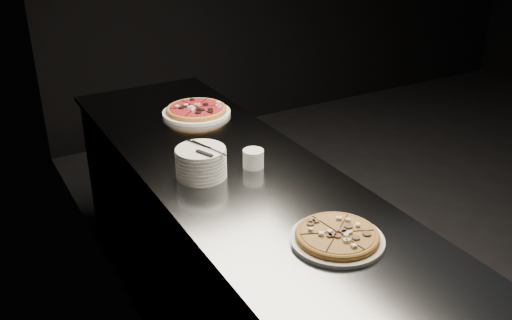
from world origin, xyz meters
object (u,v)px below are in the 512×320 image
pizza_mushroom (337,236)px  plate_stack (201,162)px  counter (234,256)px  ramekin (253,158)px  pizza_tomato (197,110)px  cutlery (204,149)px

pizza_mushroom → plate_stack: bearing=106.3°
counter → ramekin: size_ratio=27.55×
counter → ramekin: 0.51m
pizza_tomato → cutlery: cutlery is taller
cutlery → ramekin: (0.22, -0.02, -0.08)m
counter → plate_stack: plate_stack is taller
plate_stack → counter: bearing=5.8°
plate_stack → ramekin: 0.23m
cutlery → ramekin: size_ratio=2.45×
pizza_tomato → ramekin: bearing=-93.8°
counter → pizza_tomato: size_ratio=6.20×
pizza_mushroom → pizza_tomato: (0.08, 1.31, 0.00)m
pizza_tomato → ramekin: ramekin is taller
pizza_mushroom → counter: bearing=93.6°
counter → plate_stack: (-0.15, -0.02, 0.52)m
counter → ramekin: ramekin is taller
pizza_tomato → plate_stack: (-0.27, -0.65, 0.04)m
pizza_mushroom → ramekin: bearing=87.1°
pizza_mushroom → cutlery: cutlery is taller
pizza_tomato → cutlery: size_ratio=1.81×
ramekin → pizza_mushroom: bearing=-92.9°
ramekin → counter: bearing=147.7°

